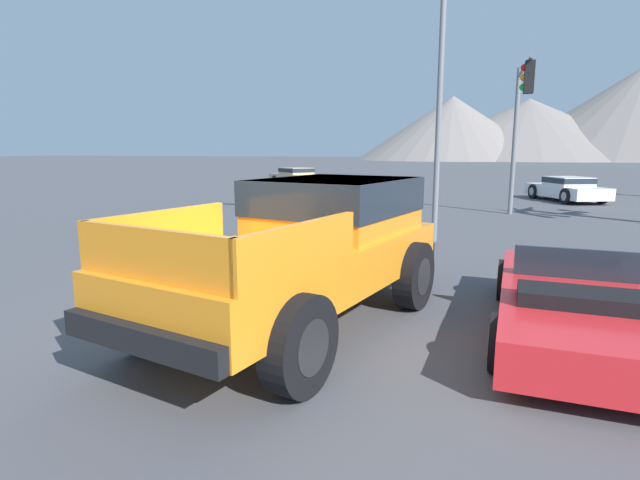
% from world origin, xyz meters
% --- Properties ---
extents(ground_plane, '(320.00, 320.00, 0.00)m').
position_xyz_m(ground_plane, '(0.00, 0.00, 0.00)').
color(ground_plane, '#4C4C51').
extents(orange_pickup_truck, '(3.25, 5.48, 1.89)m').
position_xyz_m(orange_pickup_truck, '(0.57, 0.74, 1.09)').
color(orange_pickup_truck, orange).
rests_on(orange_pickup_truck, ground_plane).
extents(red_convertible_car, '(2.18, 4.53, 1.03)m').
position_xyz_m(red_convertible_car, '(3.87, 0.99, 0.40)').
color(red_convertible_car, red).
rests_on(red_convertible_car, ground_plane).
extents(parked_car_white, '(3.19, 4.53, 1.09)m').
position_xyz_m(parked_car_white, '(6.88, 19.26, 0.57)').
color(parked_car_white, white).
rests_on(parked_car_white, ground_plane).
extents(parked_car_tan, '(4.30, 3.97, 1.19)m').
position_xyz_m(parked_car_tan, '(-7.67, 24.17, 0.61)').
color(parked_car_tan, tan).
rests_on(parked_car_tan, ground_plane).
extents(traffic_light_main, '(0.38, 3.82, 5.08)m').
position_xyz_m(traffic_light_main, '(4.07, 12.16, 3.58)').
color(traffic_light_main, slate).
rests_on(traffic_light_main, ground_plane).
extents(street_lamp_post, '(0.90, 0.24, 8.19)m').
position_xyz_m(street_lamp_post, '(1.78, 7.27, 4.88)').
color(street_lamp_post, slate).
rests_on(street_lamp_post, ground_plane).
extents(distant_mountain_range, '(112.37, 69.75, 21.66)m').
position_xyz_m(distant_mountain_range, '(35.48, 128.36, 9.13)').
color(distant_mountain_range, gray).
rests_on(distant_mountain_range, ground_plane).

